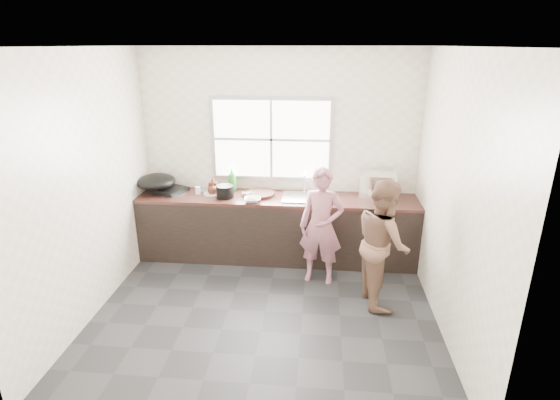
# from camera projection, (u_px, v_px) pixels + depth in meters

# --- Properties ---
(floor) EXTENTS (3.60, 3.20, 0.01)m
(floor) POSITION_uv_depth(u_px,v_px,m) (265.00, 312.00, 4.71)
(floor) COLOR #252527
(floor) RESTS_ON ground
(ceiling) EXTENTS (3.60, 3.20, 0.01)m
(ceiling) POSITION_uv_depth(u_px,v_px,m) (262.00, 46.00, 3.79)
(ceiling) COLOR silver
(ceiling) RESTS_ON wall_back
(wall_back) EXTENTS (3.60, 0.01, 2.70)m
(wall_back) POSITION_uv_depth(u_px,v_px,m) (279.00, 154.00, 5.76)
(wall_back) COLOR silver
(wall_back) RESTS_ON ground
(wall_left) EXTENTS (0.01, 3.20, 2.70)m
(wall_left) POSITION_uv_depth(u_px,v_px,m) (87.00, 188.00, 4.41)
(wall_left) COLOR silver
(wall_left) RESTS_ON ground
(wall_right) EXTENTS (0.01, 3.20, 2.70)m
(wall_right) POSITION_uv_depth(u_px,v_px,m) (454.00, 199.00, 4.09)
(wall_right) COLOR beige
(wall_right) RESTS_ON ground
(wall_front) EXTENTS (3.60, 0.01, 2.70)m
(wall_front) POSITION_uv_depth(u_px,v_px,m) (231.00, 275.00, 2.75)
(wall_front) COLOR silver
(wall_front) RESTS_ON ground
(cabinet) EXTENTS (3.60, 0.62, 0.82)m
(cabinet) POSITION_uv_depth(u_px,v_px,m) (277.00, 229.00, 5.78)
(cabinet) COLOR black
(cabinet) RESTS_ON floor
(countertop) EXTENTS (3.60, 0.64, 0.04)m
(countertop) POSITION_uv_depth(u_px,v_px,m) (277.00, 198.00, 5.63)
(countertop) COLOR #351A15
(countertop) RESTS_ON cabinet
(sink) EXTENTS (0.55, 0.45, 0.02)m
(sink) POSITION_uv_depth(u_px,v_px,m) (304.00, 197.00, 5.59)
(sink) COLOR silver
(sink) RESTS_ON countertop
(faucet) EXTENTS (0.02, 0.02, 0.30)m
(faucet) POSITION_uv_depth(u_px,v_px,m) (305.00, 182.00, 5.73)
(faucet) COLOR silver
(faucet) RESTS_ON countertop
(window_frame) EXTENTS (1.60, 0.05, 1.10)m
(window_frame) POSITION_uv_depth(u_px,v_px,m) (272.00, 139.00, 5.68)
(window_frame) COLOR #9EA0A5
(window_frame) RESTS_ON wall_back
(window_glazing) EXTENTS (1.50, 0.01, 1.00)m
(window_glazing) POSITION_uv_depth(u_px,v_px,m) (271.00, 140.00, 5.66)
(window_glazing) COLOR white
(window_glazing) RESTS_ON window_frame
(woman) EXTENTS (0.53, 0.39, 1.32)m
(woman) POSITION_uv_depth(u_px,v_px,m) (321.00, 230.00, 5.12)
(woman) COLOR #A76473
(woman) RESTS_ON floor
(person_side) EXTENTS (0.65, 0.77, 1.41)m
(person_side) POSITION_uv_depth(u_px,v_px,m) (383.00, 243.00, 4.69)
(person_side) COLOR brown
(person_side) RESTS_ON floor
(cutting_board) EXTENTS (0.47, 0.47, 0.04)m
(cutting_board) POSITION_uv_depth(u_px,v_px,m) (260.00, 194.00, 5.68)
(cutting_board) COLOR black
(cutting_board) RESTS_ON countertop
(cleaver) EXTENTS (0.22, 0.16, 0.01)m
(cleaver) POSITION_uv_depth(u_px,v_px,m) (250.00, 192.00, 5.66)
(cleaver) COLOR #A7A9AE
(cleaver) RESTS_ON cutting_board
(bowl_mince) EXTENTS (0.24, 0.24, 0.05)m
(bowl_mince) POSITION_uv_depth(u_px,v_px,m) (253.00, 200.00, 5.45)
(bowl_mince) COLOR silver
(bowl_mince) RESTS_ON countertop
(bowl_crabs) EXTENTS (0.21, 0.21, 0.06)m
(bowl_crabs) POSITION_uv_depth(u_px,v_px,m) (317.00, 202.00, 5.37)
(bowl_crabs) COLOR white
(bowl_crabs) RESTS_ON countertop
(bowl_held) EXTENTS (0.23, 0.23, 0.05)m
(bowl_held) POSITION_uv_depth(u_px,v_px,m) (311.00, 202.00, 5.38)
(bowl_held) COLOR silver
(bowl_held) RESTS_ON countertop
(black_pot) EXTENTS (0.26, 0.26, 0.16)m
(black_pot) POSITION_uv_depth(u_px,v_px,m) (225.00, 192.00, 5.58)
(black_pot) COLOR black
(black_pot) RESTS_ON countertop
(plate_food) EXTENTS (0.21, 0.21, 0.02)m
(plate_food) POSITION_uv_depth(u_px,v_px,m) (212.00, 194.00, 5.72)
(plate_food) COLOR silver
(plate_food) RESTS_ON countertop
(bottle_green) EXTENTS (0.17, 0.17, 0.33)m
(bottle_green) POSITION_uv_depth(u_px,v_px,m) (232.00, 179.00, 5.82)
(bottle_green) COLOR #2C822A
(bottle_green) RESTS_ON countertop
(bottle_brown_tall) EXTENTS (0.10, 0.10, 0.21)m
(bottle_brown_tall) POSITION_uv_depth(u_px,v_px,m) (213.00, 186.00, 5.74)
(bottle_brown_tall) COLOR #421C10
(bottle_brown_tall) RESTS_ON countertop
(bottle_brown_short) EXTENTS (0.16, 0.16, 0.16)m
(bottle_brown_short) POSITION_uv_depth(u_px,v_px,m) (213.00, 189.00, 5.69)
(bottle_brown_short) COLOR #471B11
(bottle_brown_short) RESTS_ON countertop
(glass_jar) EXTENTS (0.07, 0.07, 0.10)m
(glass_jar) POSITION_uv_depth(u_px,v_px,m) (198.00, 190.00, 5.72)
(glass_jar) COLOR white
(glass_jar) RESTS_ON countertop
(burner) EXTENTS (0.47, 0.47, 0.05)m
(burner) POSITION_uv_depth(u_px,v_px,m) (170.00, 190.00, 5.81)
(burner) COLOR black
(burner) RESTS_ON countertop
(wok) EXTENTS (0.59, 0.59, 0.19)m
(wok) POSITION_uv_depth(u_px,v_px,m) (156.00, 182.00, 5.73)
(wok) COLOR black
(wok) RESTS_ON burner
(dish_rack) EXTENTS (0.48, 0.36, 0.33)m
(dish_rack) POSITION_uv_depth(u_px,v_px,m) (378.00, 187.00, 5.49)
(dish_rack) COLOR white
(dish_rack) RESTS_ON countertop
(pot_lid_left) EXTENTS (0.37, 0.37, 0.01)m
(pot_lid_left) POSITION_uv_depth(u_px,v_px,m) (176.00, 193.00, 5.75)
(pot_lid_left) COLOR silver
(pot_lid_left) RESTS_ON countertop
(pot_lid_right) EXTENTS (0.28, 0.28, 0.01)m
(pot_lid_right) POSITION_uv_depth(u_px,v_px,m) (208.00, 190.00, 5.88)
(pot_lid_right) COLOR #AEB2B5
(pot_lid_right) RESTS_ON countertop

